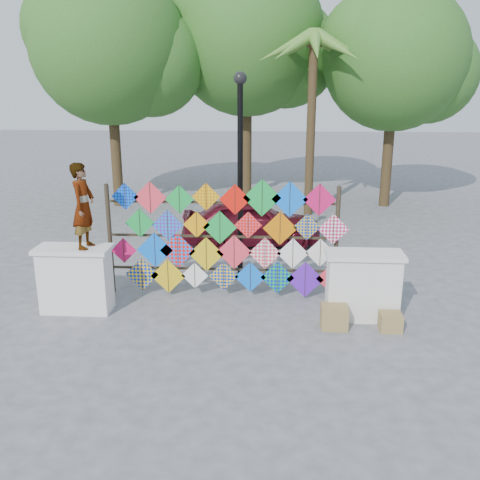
# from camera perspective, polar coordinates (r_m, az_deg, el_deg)

# --- Properties ---
(ground) EXTENTS (80.00, 80.00, 0.00)m
(ground) POSITION_cam_1_polar(r_m,az_deg,el_deg) (10.46, -2.32, -7.43)
(ground) COLOR gray
(ground) RESTS_ON ground
(parapet_left) EXTENTS (1.40, 0.65, 1.28)m
(parapet_left) POSITION_cam_1_polar(r_m,az_deg,el_deg) (10.64, -17.13, -3.98)
(parapet_left) COLOR white
(parapet_left) RESTS_ON ground
(parapet_right) EXTENTS (1.40, 0.65, 1.28)m
(parapet_right) POSITION_cam_1_polar(r_m,az_deg,el_deg) (10.12, 12.96, -4.72)
(parapet_right) COLOR white
(parapet_right) RESTS_ON ground
(kite_rack) EXTENTS (4.88, 0.24, 2.44)m
(kite_rack) POSITION_cam_1_polar(r_m,az_deg,el_deg) (10.71, -1.44, 0.03)
(kite_rack) COLOR #31271B
(kite_rack) RESTS_ON ground
(tree_west) EXTENTS (5.85, 5.20, 8.01)m
(tree_west) POSITION_cam_1_polar(r_m,az_deg,el_deg) (19.35, -13.47, 19.41)
(tree_west) COLOR #4F3C21
(tree_west) RESTS_ON ground
(tree_mid) EXTENTS (6.30, 5.60, 8.61)m
(tree_mid) POSITION_cam_1_polar(r_m,az_deg,el_deg) (20.62, 1.10, 20.72)
(tree_mid) COLOR #4F3C21
(tree_mid) RESTS_ON ground
(tree_east) EXTENTS (5.40, 4.80, 7.42)m
(tree_east) POSITION_cam_1_polar(r_m,az_deg,el_deg) (19.49, 16.46, 18.02)
(tree_east) COLOR #4F3C21
(tree_east) RESTS_ON ground
(palm_tree) EXTENTS (3.62, 3.62, 5.83)m
(palm_tree) POSITION_cam_1_polar(r_m,az_deg,el_deg) (17.57, 7.84, 18.64)
(palm_tree) COLOR #4F3C21
(palm_tree) RESTS_ON ground
(vendor_woman) EXTENTS (0.43, 0.61, 1.58)m
(vendor_woman) POSITION_cam_1_polar(r_m,az_deg,el_deg) (10.16, -16.39, 3.51)
(vendor_woman) COLOR #99999E
(vendor_woman) RESTS_ON parapet_left
(sedan) EXTENTS (3.84, 1.87, 1.26)m
(sedan) POSITION_cam_1_polar(r_m,az_deg,el_deg) (14.39, 1.19, 1.94)
(sedan) COLOR #590F1D
(sedan) RESTS_ON ground
(lamppost) EXTENTS (0.28, 0.28, 4.46)m
(lamppost) POSITION_cam_1_polar(r_m,az_deg,el_deg) (11.64, 0.02, 8.84)
(lamppost) COLOR black
(lamppost) RESTS_ON ground
(cardboard_box_near) EXTENTS (0.47, 0.42, 0.42)m
(cardboard_box_near) POSITION_cam_1_polar(r_m,az_deg,el_deg) (9.80, 10.01, -8.05)
(cardboard_box_near) COLOR olive
(cardboard_box_near) RESTS_ON ground
(cardboard_box_far) EXTENTS (0.38, 0.35, 0.32)m
(cardboard_box_far) POSITION_cam_1_polar(r_m,az_deg,el_deg) (9.93, 15.76, -8.40)
(cardboard_box_far) COLOR olive
(cardboard_box_far) RESTS_ON ground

